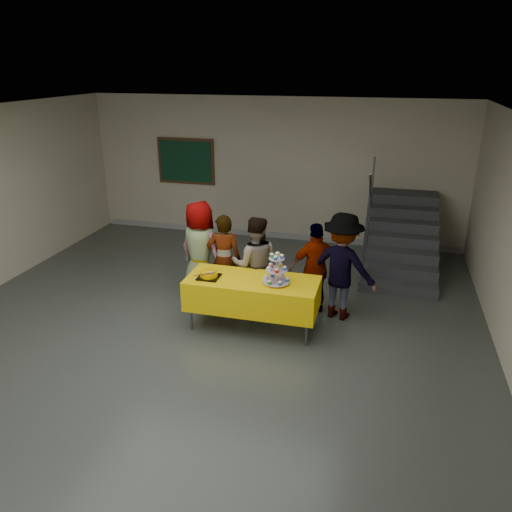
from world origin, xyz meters
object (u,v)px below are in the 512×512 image
Objects in this scene: cupcake_stand at (276,272)px; schoolchild_a at (200,251)px; bake_table at (252,293)px; noticeboard at (186,161)px; schoolchild_d at (316,268)px; schoolchild_c at (255,264)px; staircase at (400,239)px; bear_cake at (209,274)px; schoolchild_e at (342,267)px; schoolchild_b at (224,260)px.

schoolchild_a is (-1.44, 0.82, -0.13)m from cupcake_stand.
bake_table is 1.45× the size of noticeboard.
schoolchild_d is (1.87, -0.02, -0.10)m from schoolchild_a.
bake_table is at bearing 87.35° from schoolchild_c.
cupcake_stand is 0.31× the size of schoolchild_d.
staircase is at bearing 56.76° from bake_table.
staircase reaches higher than schoolchild_c.
cupcake_stand is 0.34× the size of noticeboard.
cupcake_stand is 5.02m from noticeboard.
bear_cake is 1.96m from schoolchild_e.
noticeboard reaches higher than schoolchild_e.
schoolchild_e reaches higher than cupcake_stand.
schoolchild_b is (-1.00, 0.72, -0.21)m from cupcake_stand.
schoolchild_e is 2.63m from staircase.
bake_table is at bearing -56.90° from noticeboard.
schoolchild_a reaches higher than bear_cake.
staircase is (0.87, 2.45, -0.33)m from schoolchild_e.
bake_table is at bearing 123.64° from schoolchild_b.
staircase is (2.18, 2.54, -0.26)m from schoolchild_c.
schoolchild_c reaches higher than bake_table.
cupcake_stand is 1.66m from schoolchild_a.
schoolchild_d is (0.92, 0.16, -0.04)m from schoolchild_c.
schoolchild_b reaches higher than schoolchild_d.
schoolchild_a is at bearing -22.84° from schoolchild_d.
schoolchild_b is 0.98× the size of schoolchild_c.
bear_cake is 0.28× the size of noticeboard.
schoolchild_e is (2.26, -0.10, 0.01)m from schoolchild_a.
noticeboard is (-2.59, 3.97, 1.04)m from bake_table.
schoolchild_c is (0.52, -0.08, 0.01)m from schoolchild_b.
schoolchild_d is (0.44, 0.80, -0.23)m from cupcake_stand.
schoolchild_d is at bearing 2.67° from schoolchild_e.
schoolchild_d reaches higher than bake_table.
cupcake_stand is 1.24× the size of bear_cake.
bake_table is at bearing 173.43° from cupcake_stand.
bake_table is 1.11m from schoolchild_d.
bear_cake is 0.25× the size of schoolchild_d.
cupcake_stand is at bearing 55.68° from schoolchild_e.
bake_table is 0.53m from cupcake_stand.
cupcake_stand reaches higher than bear_cake.
bear_cake is at bearing -176.84° from cupcake_stand.
staircase is 4.85m from noticeboard.
schoolchild_d is at bearing -43.47° from noticeboard.
schoolchild_a is at bearing -23.83° from schoolchild_b.
noticeboard is (-3.77, 3.29, 0.78)m from schoolchild_e.
noticeboard is at bearing 126.28° from cupcake_stand.
noticeboard is (-2.47, 3.37, 0.85)m from schoolchild_c.
bear_cake is at bearing -171.26° from bake_table.
staircase is at bearing -140.25° from schoolchild_d.
noticeboard is (-2.95, 4.01, 0.65)m from cupcake_stand.
bear_cake is (-0.62, -0.09, 0.27)m from bake_table.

